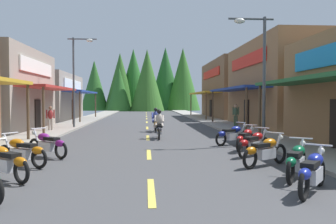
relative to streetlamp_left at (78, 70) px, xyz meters
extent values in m
cube|color=#424244|center=(4.99, 1.32, -4.28)|extent=(9.76, 81.84, 0.10)
cube|color=gray|center=(-1.23, 1.32, -4.17)|extent=(2.66, 81.84, 0.12)
cube|color=#9E9991|center=(11.20, 1.32, -4.17)|extent=(2.66, 81.84, 0.12)
cube|color=#E0C64C|center=(4.99, -17.44, -4.22)|extent=(0.16, 2.40, 0.01)
cube|color=#E0C64C|center=(4.99, -12.14, -4.22)|extent=(0.16, 2.40, 0.01)
cube|color=#E0C64C|center=(4.99, -6.42, -4.22)|extent=(0.16, 2.40, 0.01)
cube|color=#E0C64C|center=(4.99, 0.17, -4.22)|extent=(0.16, 2.40, 0.01)
cube|color=#E0C64C|center=(4.99, 6.77, -4.22)|extent=(0.16, 2.40, 0.01)
cube|color=#E0C64C|center=(4.99, 12.78, -4.22)|extent=(0.16, 2.40, 0.01)
cube|color=#E0C64C|center=(4.99, 18.47, -4.22)|extent=(0.16, 2.40, 0.01)
cube|color=#E0C64C|center=(4.99, 25.04, -4.22)|extent=(0.16, 2.40, 0.01)
cube|color=#E0C64C|center=(4.99, 31.94, -4.22)|extent=(0.16, 2.40, 0.01)
cylinder|color=brown|center=(-0.96, -7.70, -2.82)|extent=(0.14, 0.14, 2.82)
cube|color=#B72D28|center=(-1.66, -1.09, -1.33)|extent=(1.80, 8.48, 0.16)
cylinder|color=brown|center=(-0.96, -5.13, -2.82)|extent=(0.14, 0.14, 2.82)
cylinder|color=brown|center=(-0.96, 2.94, -2.82)|extent=(0.14, 0.14, 2.82)
cube|color=white|center=(-2.50, -1.09, 0.06)|extent=(0.10, 6.59, 0.90)
cube|color=black|center=(-2.52, -1.09, -3.18)|extent=(0.08, 1.10, 2.10)
cube|color=gray|center=(-6.09, 10.51, -1.87)|extent=(7.08, 11.03, 4.70)
cube|color=navy|center=(-1.66, 10.51, -1.33)|extent=(1.80, 9.93, 0.16)
cylinder|color=brown|center=(-0.96, 5.75, -2.82)|extent=(0.14, 0.14, 2.82)
cylinder|color=brown|center=(-0.96, 15.27, -2.82)|extent=(0.14, 0.14, 2.82)
cube|color=white|center=(-2.50, 10.51, -0.56)|extent=(0.10, 7.72, 0.90)
cube|color=black|center=(-2.52, 10.51, -3.18)|extent=(0.08, 1.10, 2.10)
cube|color=#236033|center=(11.63, -11.99, -1.33)|extent=(1.80, 9.85, 0.16)
cylinder|color=brown|center=(10.93, -7.26, -2.82)|extent=(0.14, 0.14, 2.82)
cube|color=olive|center=(15.62, 0.35, -1.02)|extent=(6.18, 11.93, 6.42)
cube|color=navy|center=(11.63, 0.35, -1.33)|extent=(1.80, 10.73, 0.16)
cylinder|color=brown|center=(10.93, -4.82, -2.82)|extent=(0.14, 0.14, 2.82)
cylinder|color=brown|center=(10.93, 5.52, -2.82)|extent=(0.14, 0.14, 2.82)
cube|color=red|center=(12.47, 0.35, 0.78)|extent=(0.10, 8.35, 0.90)
cube|color=black|center=(12.49, 0.35, -3.18)|extent=(0.08, 1.10, 2.10)
cube|color=brown|center=(16.07, 14.58, -0.93)|extent=(7.10, 13.24, 6.60)
cube|color=gold|center=(11.63, 14.58, -1.33)|extent=(1.80, 11.92, 0.16)
cylinder|color=brown|center=(10.93, 8.82, -2.82)|extent=(0.14, 0.14, 2.82)
cylinder|color=brown|center=(10.93, 20.34, -2.82)|extent=(0.14, 0.14, 2.82)
cube|color=red|center=(12.47, 14.58, 0.92)|extent=(0.10, 9.27, 0.90)
cube|color=black|center=(12.49, 14.58, -3.18)|extent=(0.08, 1.10, 2.10)
cylinder|color=#474C51|center=(-0.30, 0.00, -0.95)|extent=(0.14, 0.14, 6.55)
cylinder|color=#474C51|center=(0.34, 0.00, 2.22)|extent=(2.07, 0.10, 0.10)
ellipsoid|color=silver|center=(0.87, 0.00, 2.12)|extent=(0.50, 0.30, 0.24)
cylinder|color=#474C51|center=(10.27, -9.75, -1.31)|extent=(0.14, 0.14, 5.84)
cylinder|color=#474C51|center=(9.63, -9.75, 1.51)|extent=(2.07, 0.10, 0.10)
ellipsoid|color=silver|center=(9.11, -9.75, 1.41)|extent=(0.50, 0.30, 0.24)
torus|color=black|center=(9.04, -17.21, -3.91)|extent=(0.49, 0.56, 0.64)
torus|color=black|center=(8.08, -18.36, -3.91)|extent=(0.49, 0.56, 0.64)
cube|color=silver|center=(8.56, -17.78, -3.83)|extent=(0.66, 0.72, 0.32)
ellipsoid|color=navy|center=(8.69, -17.63, -3.51)|extent=(0.60, 0.64, 0.28)
cube|color=black|center=(8.40, -17.98, -3.55)|extent=(0.60, 0.64, 0.12)
ellipsoid|color=navy|center=(8.11, -18.32, -3.68)|extent=(0.47, 0.49, 0.24)
cylinder|color=silver|center=(8.96, -17.31, -3.58)|extent=(0.28, 0.32, 0.71)
cylinder|color=silver|center=(8.88, -17.40, -3.21)|extent=(0.49, 0.41, 0.04)
sphere|color=white|center=(9.06, -17.18, -3.38)|extent=(0.16, 0.16, 0.16)
torus|color=black|center=(9.24, -15.81, -3.91)|extent=(0.45, 0.58, 0.64)
torus|color=black|center=(8.37, -17.03, -3.91)|extent=(0.45, 0.58, 0.64)
cube|color=silver|center=(8.81, -16.42, -3.83)|extent=(0.63, 0.73, 0.32)
ellipsoid|color=#0C5933|center=(8.92, -16.26, -3.51)|extent=(0.59, 0.64, 0.28)
cube|color=black|center=(8.66, -16.63, -3.55)|extent=(0.58, 0.65, 0.12)
ellipsoid|color=#0C5933|center=(8.40, -16.99, -3.68)|extent=(0.45, 0.50, 0.24)
cylinder|color=silver|center=(9.17, -15.92, -3.58)|extent=(0.26, 0.34, 0.71)
cylinder|color=silver|center=(9.10, -16.02, -3.21)|extent=(0.51, 0.38, 0.04)
sphere|color=white|center=(9.26, -15.79, -3.38)|extent=(0.16, 0.16, 0.16)
torus|color=black|center=(9.21, -14.29, -3.91)|extent=(0.59, 0.44, 0.64)
torus|color=black|center=(7.97, -15.13, -3.91)|extent=(0.59, 0.44, 0.64)
cube|color=silver|center=(8.59, -14.71, -3.83)|extent=(0.74, 0.62, 0.32)
ellipsoid|color=#BF660C|center=(8.75, -14.60, -3.51)|extent=(0.64, 0.58, 0.28)
cube|color=black|center=(8.38, -14.85, -3.55)|extent=(0.65, 0.57, 0.12)
ellipsoid|color=#BF660C|center=(8.01, -15.10, -3.68)|extent=(0.50, 0.44, 0.24)
cylinder|color=silver|center=(9.10, -14.36, -3.58)|extent=(0.34, 0.26, 0.71)
cylinder|color=silver|center=(9.00, -14.43, -3.21)|extent=(0.37, 0.52, 0.04)
sphere|color=white|center=(9.24, -14.28, -3.38)|extent=(0.16, 0.16, 0.16)
torus|color=black|center=(9.42, -12.31, -3.91)|extent=(0.55, 0.50, 0.64)
torus|color=black|center=(8.29, -13.30, -3.91)|extent=(0.55, 0.50, 0.64)
cube|color=silver|center=(8.86, -12.80, -3.83)|extent=(0.71, 0.67, 0.32)
ellipsoid|color=#A51414|center=(9.01, -12.67, -3.51)|extent=(0.63, 0.61, 0.28)
cube|color=black|center=(8.67, -12.97, -3.55)|extent=(0.64, 0.61, 0.12)
ellipsoid|color=#A51414|center=(8.33, -13.27, -3.68)|extent=(0.49, 0.47, 0.24)
cylinder|color=silver|center=(9.32, -12.39, -3.58)|extent=(0.32, 0.29, 0.71)
cylinder|color=silver|center=(9.23, -12.47, -3.21)|extent=(0.43, 0.48, 0.04)
sphere|color=white|center=(9.44, -12.29, -3.38)|extent=(0.16, 0.16, 0.16)
torus|color=black|center=(9.38, -10.82, -3.91)|extent=(0.45, 0.58, 0.64)
torus|color=black|center=(8.51, -12.04, -3.91)|extent=(0.45, 0.58, 0.64)
cube|color=silver|center=(8.95, -11.43, -3.83)|extent=(0.63, 0.73, 0.32)
ellipsoid|color=#A51414|center=(9.06, -11.26, -3.51)|extent=(0.59, 0.64, 0.28)
cube|color=black|center=(8.80, -11.63, -3.55)|extent=(0.58, 0.65, 0.12)
ellipsoid|color=#A51414|center=(8.54, -12.00, -3.68)|extent=(0.45, 0.50, 0.24)
cylinder|color=silver|center=(9.31, -10.92, -3.58)|extent=(0.26, 0.34, 0.71)
cylinder|color=silver|center=(9.24, -11.02, -3.21)|extent=(0.51, 0.38, 0.04)
sphere|color=white|center=(9.40, -10.79, -3.38)|extent=(0.16, 0.16, 0.16)
torus|color=black|center=(9.51, -9.27, -3.91)|extent=(0.60, 0.41, 0.64)
torus|color=black|center=(8.22, -10.05, -3.91)|extent=(0.60, 0.41, 0.64)
cube|color=silver|center=(8.86, -9.66, -3.83)|extent=(0.74, 0.60, 0.32)
ellipsoid|color=navy|center=(9.03, -9.56, -3.51)|extent=(0.64, 0.56, 0.28)
cube|color=black|center=(8.65, -9.79, -3.55)|extent=(0.66, 0.55, 0.12)
ellipsoid|color=navy|center=(8.26, -10.02, -3.68)|extent=(0.50, 0.43, 0.24)
cylinder|color=silver|center=(9.40, -9.34, -3.58)|extent=(0.35, 0.24, 0.71)
cylinder|color=silver|center=(9.29, -9.40, -3.21)|extent=(0.34, 0.54, 0.04)
sphere|color=white|center=(9.53, -9.26, -3.38)|extent=(0.16, 0.16, 0.16)
torus|color=black|center=(1.83, -16.56, -3.91)|extent=(0.56, 0.48, 0.64)
cube|color=silver|center=(1.25, -16.09, -3.83)|extent=(0.72, 0.66, 0.32)
ellipsoid|color=#BF660C|center=(1.09, -15.96, -3.51)|extent=(0.64, 0.60, 0.28)
cube|color=black|center=(1.44, -16.24, -3.55)|extent=(0.64, 0.60, 0.12)
ellipsoid|color=#BF660C|center=(1.79, -16.53, -3.68)|extent=(0.49, 0.46, 0.24)
torus|color=black|center=(0.38, -13.90, -3.91)|extent=(0.60, 0.41, 0.64)
torus|color=black|center=(1.67, -14.65, -3.91)|extent=(0.60, 0.41, 0.64)
cube|color=silver|center=(1.02, -14.27, -3.83)|extent=(0.75, 0.60, 0.32)
ellipsoid|color=#BF660C|center=(0.85, -14.17, -3.51)|extent=(0.64, 0.56, 0.28)
cube|color=black|center=(1.24, -14.40, -3.55)|extent=(0.66, 0.54, 0.12)
ellipsoid|color=#BF660C|center=(1.63, -14.63, -3.68)|extent=(0.50, 0.43, 0.24)
cylinder|color=silver|center=(0.49, -13.96, -3.58)|extent=(0.35, 0.24, 0.71)
cylinder|color=silver|center=(0.59, -14.02, -3.21)|extent=(0.34, 0.54, 0.04)
sphere|color=white|center=(0.35, -13.88, -3.38)|extent=(0.16, 0.16, 0.16)
torus|color=black|center=(0.73, -12.08, -3.91)|extent=(0.57, 0.47, 0.64)
torus|color=black|center=(1.92, -13.00, -3.91)|extent=(0.57, 0.47, 0.64)
cube|color=silver|center=(1.32, -12.54, -3.83)|extent=(0.72, 0.65, 0.32)
ellipsoid|color=#721972|center=(1.17, -12.42, -3.51)|extent=(0.64, 0.60, 0.28)
cube|color=black|center=(1.52, -12.69, -3.55)|extent=(0.65, 0.59, 0.12)
ellipsoid|color=#721972|center=(1.88, -12.97, -3.68)|extent=(0.49, 0.46, 0.24)
cylinder|color=silver|center=(0.83, -12.16, -3.58)|extent=(0.33, 0.28, 0.71)
cylinder|color=silver|center=(0.93, -12.23, -3.21)|extent=(0.40, 0.50, 0.04)
sphere|color=white|center=(0.71, -12.06, -3.38)|extent=(0.16, 0.16, 0.16)
torus|color=black|center=(5.62, -6.01, -3.91)|extent=(0.13, 0.64, 0.64)
torus|color=black|center=(5.56, -7.51, -3.91)|extent=(0.13, 0.64, 0.64)
cube|color=silver|center=(5.59, -6.76, -3.83)|extent=(0.31, 0.71, 0.32)
ellipsoid|color=black|center=(5.60, -6.56, -3.51)|extent=(0.34, 0.57, 0.28)
cube|color=black|center=(5.58, -7.01, -3.55)|extent=(0.31, 0.61, 0.12)
ellipsoid|color=black|center=(5.56, -7.46, -3.68)|extent=(0.26, 0.45, 0.24)
cylinder|color=silver|center=(5.62, -6.14, -3.58)|extent=(0.08, 0.37, 0.71)
cylinder|color=silver|center=(5.61, -6.26, -3.21)|extent=(0.60, 0.07, 0.04)
sphere|color=white|center=(5.62, -5.98, -3.38)|extent=(0.16, 0.16, 0.16)
ellipsoid|color=#B2A599|center=(5.58, -6.91, -3.18)|extent=(0.40, 0.40, 0.64)
sphere|color=black|center=(5.59, -6.86, -2.78)|extent=(0.24, 0.24, 0.24)
cylinder|color=#B2A599|center=(5.43, -6.73, -3.53)|extent=(0.16, 0.43, 0.24)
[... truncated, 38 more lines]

